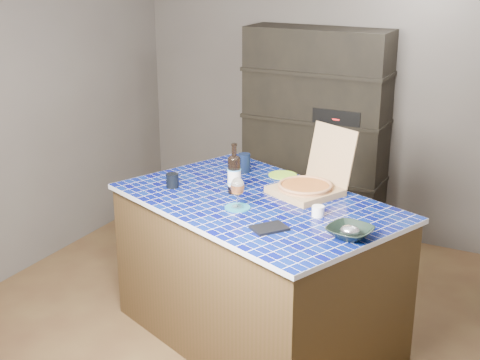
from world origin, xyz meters
The scene contains 14 objects.
room centered at (0.00, 0.00, 1.25)m, with size 3.50×3.50×3.50m.
shelving_unit centered at (0.00, 1.53, 0.90)m, with size 1.20×0.41×1.80m.
kitchen_island centered at (0.30, -0.21, 0.47)m, with size 2.00×1.65×0.94m.
pizza_box centered at (0.53, 0.04, 1.00)m, with size 0.52×0.56×0.40m.
mead_bottle centered at (0.11, -0.16, 1.07)m, with size 0.09×0.09×0.32m.
teal_trivet centered at (0.25, -0.38, 0.95)m, with size 0.15×0.15×0.01m, color #186981.
wine_glass centered at (0.25, -0.38, 1.07)m, with size 0.08×0.08×0.19m.
tumbler centered at (-0.29, -0.25, 0.99)m, with size 0.08×0.08×0.09m, color black.
dvd_case centered at (0.56, -0.59, 0.95)m, with size 0.13×0.19×0.01m, color black.
bowl centered at (0.98, -0.48, 0.97)m, with size 0.24×0.24×0.06m, color black.
foil_contents centered at (0.98, -0.48, 0.98)m, with size 0.11×0.09×0.05m, color #B6B5C1.
white_jar centered at (0.72, -0.28, 0.97)m, with size 0.07×0.07×0.06m, color white.
navy_cup centered at (-0.02, 0.24, 1.01)m, with size 0.08×0.08×0.13m, color black.
green_trivet centered at (0.24, 0.30, 0.95)m, with size 0.19×0.19×0.01m, color #8FCC2B.
Camera 1 is at (1.97, -3.65, 2.39)m, focal length 50.00 mm.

